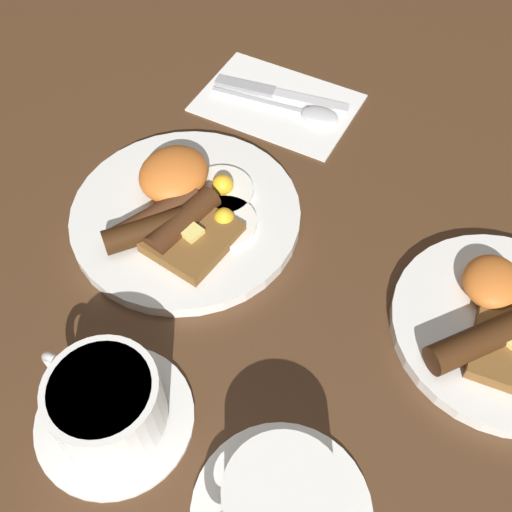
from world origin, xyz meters
The scene contains 8 objects.
ground_plane centered at (0.00, 0.00, 0.00)m, with size 3.00×3.00×0.00m, color #4C301C.
breakfast_plate_near centered at (0.00, 0.00, 0.02)m, with size 0.25×0.25×0.05m.
breakfast_plate_far centered at (0.00, 0.35, 0.01)m, with size 0.22×0.22×0.04m.
teacup_near centered at (0.23, 0.05, 0.03)m, with size 0.14×0.14×0.07m.
teacup_far centered at (0.24, 0.22, 0.03)m, with size 0.15×0.15×0.06m.
napkin centered at (-0.22, 0.02, 0.00)m, with size 0.14×0.20×0.01m, color white.
knife centered at (-0.23, 0.01, 0.01)m, with size 0.03×0.18×0.01m.
spoon centered at (-0.21, 0.06, 0.01)m, with size 0.04×0.17×0.01m.
Camera 1 is at (0.36, 0.25, 0.52)m, focal length 42.00 mm.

